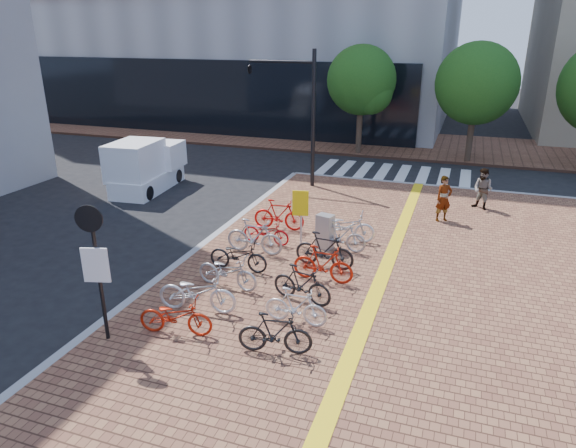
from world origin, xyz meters
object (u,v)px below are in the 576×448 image
at_px(bike_13, 345,226).
at_px(bike_9, 302,284).
at_px(utility_box, 325,231).
at_px(yellow_sign, 301,208).
at_px(traffic_light_pole, 284,93).
at_px(bike_0, 176,316).
at_px(bike_10, 323,264).
at_px(bike_6, 279,215).
at_px(bike_2, 227,271).
at_px(pedestrian_b, 483,189).
at_px(bike_8, 296,306).
at_px(bike_3, 238,255).
at_px(bike_1, 197,292).
at_px(bike_12, 340,236).
at_px(box_truck, 146,167).
at_px(bike_11, 324,250).
at_px(notice_sign, 95,257).
at_px(bike_7, 275,333).
at_px(bike_4, 254,237).
at_px(pedestrian_a, 444,199).
at_px(bike_5, 266,232).

bearing_deg(bike_13, bike_9, 173.34).
bearing_deg(utility_box, yellow_sign, -167.61).
bearing_deg(traffic_light_pole, utility_box, -60.51).
relative_size(bike_0, bike_10, 1.00).
xyz_separation_m(bike_6, bike_9, (2.34, -4.67, -0.04)).
height_order(bike_2, traffic_light_pole, traffic_light_pole).
relative_size(pedestrian_b, yellow_sign, 0.86).
bearing_deg(yellow_sign, bike_8, -73.43).
bearing_deg(bike_3, bike_10, -87.54).
distance_m(bike_1, bike_3, 2.48).
height_order(bike_10, bike_12, bike_10).
distance_m(bike_8, box_truck, 13.27).
xyz_separation_m(bike_6, bike_13, (2.44, -0.25, -0.03)).
bearing_deg(bike_11, yellow_sign, 46.88).
distance_m(bike_2, yellow_sign, 3.59).
distance_m(pedestrian_b, box_truck, 14.25).
distance_m(bike_6, bike_10, 4.21).
height_order(bike_0, notice_sign, notice_sign).
xyz_separation_m(bike_6, bike_10, (2.54, -3.35, -0.02)).
bearing_deg(bike_0, bike_3, -9.59).
distance_m(bike_2, bike_11, 3.00).
distance_m(bike_0, traffic_light_pole, 13.35).
bearing_deg(bike_0, bike_9, -53.96).
height_order(bike_12, box_truck, box_truck).
xyz_separation_m(bike_8, box_truck, (-9.95, 8.76, 0.47)).
bearing_deg(bike_10, bike_7, -179.15).
bearing_deg(bike_12, bike_3, 135.93).
height_order(bike_1, bike_11, bike_11).
height_order(yellow_sign, box_truck, box_truck).
bearing_deg(bike_12, yellow_sign, 96.52).
xyz_separation_m(bike_0, bike_8, (2.47, 1.31, 0.01)).
bearing_deg(yellow_sign, bike_4, -140.57).
bearing_deg(notice_sign, pedestrian_a, 57.75).
xyz_separation_m(bike_2, pedestrian_a, (5.18, 7.38, 0.37)).
relative_size(bike_0, traffic_light_pole, 0.29).
bearing_deg(bike_1, yellow_sign, -22.02).
height_order(bike_7, yellow_sign, yellow_sign).
bearing_deg(bike_8, bike_4, 35.54).
bearing_deg(bike_5, yellow_sign, -81.90).
relative_size(bike_7, traffic_light_pole, 0.28).
bearing_deg(pedestrian_b, bike_5, -107.94).
bearing_deg(bike_12, bike_5, 97.41).
bearing_deg(utility_box, bike_3, -128.53).
xyz_separation_m(bike_3, bike_11, (2.31, 1.02, 0.07)).
bearing_deg(bike_5, bike_3, -179.06).
bearing_deg(bike_2, bike_13, -22.01).
bearing_deg(pedestrian_a, bike_7, -140.51).
xyz_separation_m(bike_6, bike_8, (2.54, -5.74, -0.08)).
distance_m(bike_3, notice_sign, 4.76).
height_order(bike_5, bike_13, bike_13).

